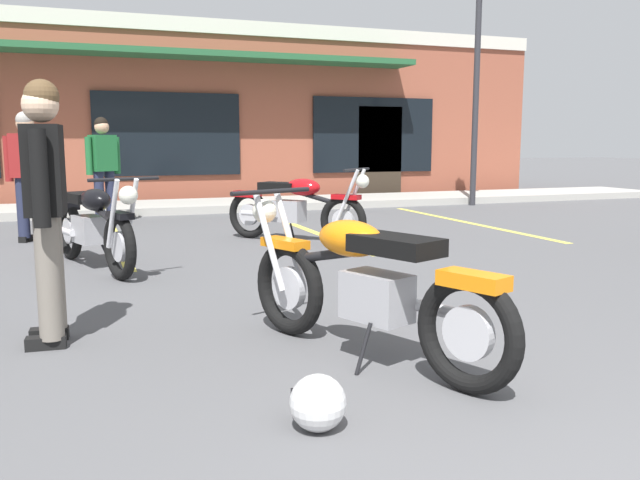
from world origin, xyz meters
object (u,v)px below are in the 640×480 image
(parking_lot_lamp_post, at_px, (481,51))
(motorcycle_foreground_classic, at_px, (364,283))
(motorcycle_red_sportbike, at_px, (295,207))
(person_in_shorts_foreground, at_px, (28,169))
(motorcycle_black_cruiser, at_px, (92,224))
(person_near_building, at_px, (103,164))
(helmet_on_pavement, at_px, (318,403))
(person_in_black_shirt, at_px, (46,197))

(parking_lot_lamp_post, bearing_deg, motorcycle_foreground_classic, -127.05)
(motorcycle_foreground_classic, height_order, motorcycle_red_sportbike, same)
(motorcycle_foreground_classic, relative_size, person_in_shorts_foreground, 1.19)
(person_in_shorts_foreground, bearing_deg, motorcycle_black_cruiser, -72.26)
(motorcycle_foreground_classic, distance_m, motorcycle_black_cruiser, 3.83)
(person_in_shorts_foreground, bearing_deg, motorcycle_red_sportbike, -19.98)
(person_near_building, bearing_deg, helmet_on_pavement, -86.08)
(motorcycle_foreground_classic, relative_size, parking_lot_lamp_post, 0.43)
(person_in_shorts_foreground, xyz_separation_m, helmet_on_pavement, (1.55, -6.60, -0.82))
(motorcycle_foreground_classic, xyz_separation_m, motorcycle_black_cruiser, (-1.45, 3.54, 0.00))
(person_near_building, bearing_deg, motorcycle_black_cruiser, -94.13)
(motorcycle_black_cruiser, height_order, person_in_black_shirt, person_in_black_shirt)
(person_in_black_shirt, relative_size, parking_lot_lamp_post, 0.36)
(motorcycle_foreground_classic, height_order, person_in_shorts_foreground, person_in_shorts_foreground)
(motorcycle_black_cruiser, bearing_deg, person_near_building, 85.87)
(motorcycle_black_cruiser, bearing_deg, person_in_black_shirt, -96.92)
(person_near_building, bearing_deg, parking_lot_lamp_post, 4.92)
(motorcycle_red_sportbike, height_order, person_near_building, person_near_building)
(person_in_shorts_foreground, xyz_separation_m, person_near_building, (0.98, 1.65, 0.00))
(motorcycle_red_sportbike, bearing_deg, parking_lot_lamp_post, 34.60)
(person_near_building, bearing_deg, motorcycle_foreground_classic, -81.03)
(motorcycle_red_sportbike, relative_size, person_in_shorts_foreground, 1.04)
(motorcycle_red_sportbike, distance_m, person_in_black_shirt, 4.62)
(motorcycle_red_sportbike, relative_size, parking_lot_lamp_post, 0.37)
(motorcycle_foreground_classic, relative_size, motorcycle_red_sportbike, 1.15)
(person_in_black_shirt, distance_m, person_near_building, 6.47)
(person_in_shorts_foreground, height_order, helmet_on_pavement, person_in_shorts_foreground)
(motorcycle_foreground_classic, relative_size, motorcycle_black_cruiser, 0.98)
(person_in_black_shirt, distance_m, helmet_on_pavement, 2.30)
(motorcycle_red_sportbike, bearing_deg, helmet_on_pavement, -107.09)
(motorcycle_foreground_classic, bearing_deg, helmet_on_pavement, -125.46)
(motorcycle_red_sportbike, xyz_separation_m, person_near_building, (-2.23, 2.82, 0.49))
(motorcycle_red_sportbike, xyz_separation_m, motorcycle_black_cruiser, (-2.51, -1.04, 0.00))
(person_in_black_shirt, xyz_separation_m, person_in_shorts_foreground, (-0.39, 4.79, 0.00))
(motorcycle_black_cruiser, distance_m, helmet_on_pavement, 4.48)
(parking_lot_lamp_post, bearing_deg, person_near_building, -175.08)
(person_in_shorts_foreground, bearing_deg, person_near_building, 59.18)
(motorcycle_black_cruiser, distance_m, person_in_shorts_foreground, 2.37)
(motorcycle_red_sportbike, distance_m, helmet_on_pavement, 5.69)
(person_in_black_shirt, height_order, helmet_on_pavement, person_in_black_shirt)
(motorcycle_red_sportbike, distance_m, person_near_building, 3.63)
(person_in_black_shirt, xyz_separation_m, helmet_on_pavement, (1.16, -1.81, -0.82))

